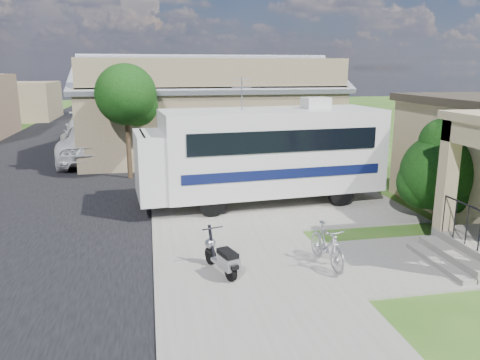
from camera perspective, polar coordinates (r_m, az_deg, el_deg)
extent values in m
plane|color=#234913|center=(11.39, 4.94, -9.16)|extent=(120.00, 120.00, 0.00)
cube|color=black|center=(21.06, -23.22, 0.41)|extent=(9.00, 80.00, 0.02)
cube|color=slate|center=(20.66, -5.35, 1.27)|extent=(4.00, 80.00, 0.06)
cube|color=slate|center=(15.87, 5.72, -2.50)|extent=(7.00, 6.00, 0.05)
cube|color=slate|center=(11.71, 20.80, -9.26)|extent=(4.00, 3.00, 0.05)
cube|color=black|center=(15.56, 22.04, 2.58)|extent=(0.04, 1.10, 1.20)
cube|color=slate|center=(11.81, 24.55, -8.72)|extent=(0.40, 2.16, 0.32)
cube|color=slate|center=(11.64, 23.08, -9.31)|extent=(0.35, 2.16, 0.16)
cube|color=#9A8B61|center=(12.34, 24.01, 0.48)|extent=(0.35, 0.35, 2.70)
cylinder|color=black|center=(11.57, 26.15, -2.84)|extent=(0.04, 1.70, 0.04)
cube|color=brown|center=(24.41, -4.04, 7.39)|extent=(12.00, 8.00, 3.60)
cube|color=#565862|center=(22.30, -3.49, 12.87)|extent=(12.50, 4.40, 1.78)
cube|color=#565862|center=(26.27, -4.68, 12.94)|extent=(12.50, 4.40, 1.78)
cube|color=#565862|center=(24.28, -4.16, 14.56)|extent=(12.50, 0.50, 0.22)
cube|color=brown|center=(20.41, -2.77, 12.83)|extent=(11.76, 0.20, 1.30)
cube|color=brown|center=(45.80, -26.56, 8.60)|extent=(8.00, 7.00, 3.20)
cylinder|color=black|center=(19.32, -13.46, 4.77)|extent=(0.20, 0.20, 3.15)
sphere|color=black|center=(19.14, -13.75, 10.10)|extent=(2.40, 2.40, 2.40)
sphere|color=black|center=(19.36, -12.46, 8.87)|extent=(1.68, 1.68, 1.68)
cylinder|color=black|center=(29.24, -12.75, 7.79)|extent=(0.20, 0.20, 3.29)
sphere|color=black|center=(29.12, -12.94, 11.47)|extent=(2.40, 2.40, 2.40)
sphere|color=black|center=(29.33, -12.09, 10.60)|extent=(1.68, 1.68, 1.68)
cylinder|color=black|center=(38.22, -12.40, 8.86)|extent=(0.20, 0.20, 3.01)
sphere|color=black|center=(38.13, -12.54, 11.43)|extent=(2.40, 2.40, 2.40)
sphere|color=black|center=(38.33, -11.89, 10.83)|extent=(1.68, 1.68, 1.68)
cube|color=beige|center=(15.35, 3.86, 3.68)|extent=(7.27, 3.12, 2.63)
cube|color=beige|center=(14.58, -10.95, 1.72)|extent=(1.01, 2.46, 2.02)
cube|color=black|center=(14.47, -11.76, 3.84)|extent=(0.24, 2.15, 0.91)
cube|color=black|center=(14.09, 5.64, 4.72)|extent=(6.01, 0.53, 0.66)
cube|color=black|center=(16.48, 2.39, 6.04)|extent=(6.01, 0.53, 0.66)
cube|color=#0B1137|center=(14.28, 5.55, 0.75)|extent=(6.36, 0.55, 0.30)
cube|color=#0B1137|center=(16.63, 2.36, 2.62)|extent=(6.36, 0.55, 0.30)
cube|color=beige|center=(15.74, 9.23, 9.28)|extent=(0.87, 0.77, 0.35)
cylinder|color=#939299|center=(14.84, 0.23, 10.46)|extent=(0.04, 0.04, 1.01)
cylinder|color=black|center=(13.99, -3.47, -2.82)|extent=(0.83, 0.35, 0.81)
cylinder|color=black|center=(16.10, -5.18, -0.67)|extent=(0.83, 0.35, 0.81)
cylinder|color=black|center=(15.42, 12.15, -1.56)|extent=(0.83, 0.35, 0.81)
cylinder|color=black|center=(17.36, 8.74, 0.27)|extent=(0.83, 0.35, 0.81)
cylinder|color=black|center=(14.88, 22.83, -2.92)|extent=(0.18, 0.18, 0.89)
sphere|color=black|center=(14.65, 23.18, 0.85)|extent=(2.23, 2.23, 2.23)
sphere|color=black|center=(15.09, 24.04, 2.84)|extent=(1.78, 1.78, 1.78)
sphere|color=black|center=(14.72, 21.51, -0.28)|extent=(1.56, 1.56, 1.56)
sphere|color=black|center=(14.61, 24.47, -1.11)|extent=(1.34, 1.34, 1.34)
sphere|color=black|center=(14.50, 23.51, 4.30)|extent=(1.34, 1.34, 1.34)
cylinder|color=black|center=(9.91, -1.14, -11.10)|extent=(0.22, 0.41, 0.39)
cylinder|color=black|center=(10.71, -3.61, -9.18)|extent=(0.22, 0.41, 0.39)
cube|color=#939299|center=(10.25, -2.32, -9.92)|extent=(0.40, 0.55, 0.07)
cube|color=#939299|center=(9.90, -1.39, -9.98)|extent=(0.44, 0.56, 0.27)
cube|color=black|center=(9.87, -1.51, -8.94)|extent=(0.42, 0.59, 0.11)
cube|color=black|center=(9.73, -0.77, -10.53)|extent=(0.21, 0.22, 0.09)
cylinder|color=black|center=(10.53, -3.49, -7.50)|extent=(0.16, 0.31, 0.74)
sphere|color=#939299|center=(10.60, -3.63, -7.71)|extent=(0.25, 0.25, 0.25)
sphere|color=black|center=(10.66, -3.80, -7.59)|extent=(0.11, 0.11, 0.11)
cylinder|color=black|center=(10.35, -3.35, -5.88)|extent=(0.48, 0.18, 0.03)
cube|color=black|center=(10.67, -3.62, -8.65)|extent=(0.20, 0.28, 0.05)
imported|color=#939299|center=(10.72, 10.55, -8.09)|extent=(0.61, 1.62, 0.95)
imported|color=silver|center=(23.64, -17.75, 4.33)|extent=(3.58, 6.60, 1.76)
imported|color=silver|center=(30.06, -18.23, 6.04)|extent=(3.06, 6.00, 1.67)
cylinder|color=#146424|center=(12.77, 22.06, -7.23)|extent=(0.35, 0.35, 0.16)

